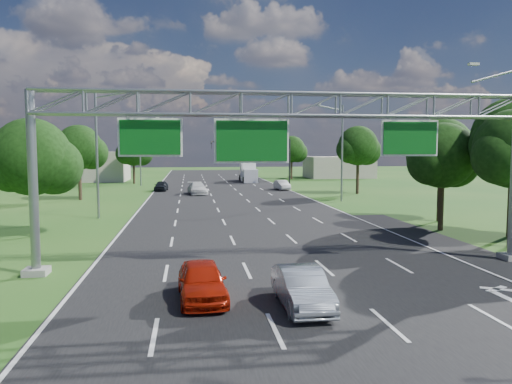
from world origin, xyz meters
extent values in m
plane|color=#1F5319|center=(0.00, 30.00, 0.00)|extent=(220.00, 220.00, 0.00)
cube|color=black|center=(0.00, 30.00, 0.00)|extent=(18.00, 180.00, 0.02)
cube|color=black|center=(10.20, 14.00, 0.00)|extent=(3.00, 30.00, 0.02)
cube|color=gray|center=(11.50, 12.00, 0.15)|extent=(1.00, 1.00, 0.30)
cube|color=gray|center=(-11.00, 12.00, 0.15)|extent=(1.00, 1.00, 0.30)
cylinder|color=gray|center=(-11.00, 12.00, 4.00)|extent=(0.40, 0.40, 8.00)
cylinder|color=gray|center=(10.30, 12.00, 9.00)|extent=(2.54, 0.12, 0.79)
cube|color=beige|center=(9.10, 12.00, 9.50)|extent=(0.50, 0.22, 0.12)
cube|color=white|center=(-6.00, 11.98, 6.00)|extent=(2.80, 0.05, 1.70)
cube|color=#0A5215|center=(-6.00, 11.92, 6.00)|extent=(2.62, 0.05, 1.52)
cube|color=white|center=(-1.50, 11.98, 5.85)|extent=(3.40, 0.05, 2.00)
cube|color=#0A5215|center=(-1.50, 11.92, 5.85)|extent=(3.22, 0.05, 1.82)
cube|color=white|center=(6.00, 11.98, 6.00)|extent=(2.80, 0.05, 1.70)
cube|color=#0A5215|center=(6.00, 11.92, 6.00)|extent=(2.62, 0.05, 1.52)
cylinder|color=black|center=(11.00, 65.00, 3.50)|extent=(0.24, 0.24, 7.00)
cylinder|color=black|center=(5.00, 65.00, 6.60)|extent=(12.00, 0.18, 0.18)
imported|color=black|center=(-1.00, 65.00, 6.05)|extent=(0.18, 0.22, 1.10)
imported|color=black|center=(4.00, 65.00, 6.05)|extent=(0.18, 0.22, 1.10)
imported|color=black|center=(9.00, 65.00, 6.05)|extent=(0.18, 0.22, 1.10)
cylinder|color=gray|center=(-11.50, 30.00, 5.00)|extent=(0.20, 0.20, 10.00)
cylinder|color=gray|center=(-10.20, 30.00, 9.70)|extent=(2.78, 0.12, 0.60)
cube|color=beige|center=(-8.90, 30.00, 10.10)|extent=(0.55, 0.22, 0.12)
cylinder|color=gray|center=(-11.50, 65.00, 5.00)|extent=(0.20, 0.20, 10.00)
cylinder|color=gray|center=(-10.20, 65.00, 9.70)|extent=(2.78, 0.12, 0.60)
cube|color=beige|center=(-8.90, 65.00, 10.10)|extent=(0.55, 0.22, 0.12)
cylinder|color=gray|center=(11.50, 40.00, 5.00)|extent=(0.20, 0.20, 10.00)
cylinder|color=gray|center=(10.20, 40.00, 9.70)|extent=(2.78, 0.12, 0.60)
cube|color=beige|center=(8.90, 40.00, 10.10)|extent=(0.55, 0.22, 0.12)
cylinder|color=#2D2116|center=(13.50, 15.00, 1.87)|extent=(0.36, 0.36, 3.74)
sphere|color=black|center=(12.51, 14.70, 5.06)|extent=(3.08, 3.08, 3.08)
cylinder|color=#2D2116|center=(15.50, 18.00, 2.09)|extent=(0.36, 0.36, 4.18)
sphere|color=black|center=(14.38, 17.70, 5.68)|extent=(3.50, 3.50, 3.50)
cylinder|color=#2D2116|center=(12.50, 21.00, 1.65)|extent=(0.36, 0.36, 3.30)
sphere|color=black|center=(12.50, 21.00, 5.06)|extent=(4.40, 4.40, 4.40)
sphere|color=black|center=(13.60, 21.40, 4.51)|extent=(3.30, 3.30, 3.30)
sphere|color=black|center=(11.51, 20.70, 4.62)|extent=(3.08, 3.08, 3.08)
cylinder|color=#2D2116|center=(14.50, 25.00, 1.76)|extent=(0.36, 0.36, 3.52)
sphere|color=black|center=(14.50, 25.00, 5.44)|extent=(4.80, 4.80, 4.80)
sphere|color=black|center=(15.70, 25.40, 4.84)|extent=(3.60, 3.60, 3.60)
sphere|color=black|center=(13.42, 24.70, 4.96)|extent=(3.36, 3.36, 3.36)
cylinder|color=#2D2116|center=(-14.00, 22.00, 1.54)|extent=(0.36, 0.36, 3.08)
sphere|color=black|center=(-14.00, 22.00, 5.00)|extent=(4.80, 4.80, 4.80)
sphere|color=black|center=(-12.80, 22.40, 4.40)|extent=(3.60, 3.60, 3.60)
sphere|color=black|center=(-15.08, 21.70, 4.52)|extent=(3.36, 3.36, 3.36)
cylinder|color=#2D2116|center=(-16.00, 45.00, 1.87)|extent=(0.36, 0.36, 3.74)
sphere|color=black|center=(-16.00, 45.00, 5.66)|extent=(4.80, 4.80, 4.80)
sphere|color=black|center=(-14.80, 45.40, 5.06)|extent=(3.60, 3.60, 3.60)
sphere|color=black|center=(-17.08, 44.70, 5.18)|extent=(3.36, 3.36, 3.36)
cylinder|color=#2D2116|center=(-13.00, 70.00, 1.65)|extent=(0.36, 0.36, 3.30)
sphere|color=black|center=(-13.00, 70.00, 5.22)|extent=(4.80, 4.80, 4.80)
sphere|color=black|center=(-11.80, 70.40, 4.62)|extent=(3.60, 3.60, 3.60)
sphere|color=black|center=(-14.08, 69.70, 4.74)|extent=(3.36, 3.36, 3.36)
cylinder|color=#2D2116|center=(16.00, 48.00, 1.98)|extent=(0.36, 0.36, 3.96)
sphere|color=black|center=(16.00, 48.00, 5.88)|extent=(4.80, 4.80, 4.80)
sphere|color=black|center=(17.20, 48.40, 5.28)|extent=(3.60, 3.60, 3.60)
sphere|color=black|center=(14.92, 47.70, 5.40)|extent=(3.36, 3.36, 3.36)
cylinder|color=#2D2116|center=(14.00, 78.00, 1.76)|extent=(0.36, 0.36, 3.52)
sphere|color=black|center=(14.00, 78.00, 5.44)|extent=(4.80, 4.80, 4.80)
sphere|color=black|center=(15.20, 78.40, 4.84)|extent=(3.60, 3.60, 3.60)
sphere|color=black|center=(12.92, 77.70, 4.96)|extent=(3.36, 3.36, 3.36)
cube|color=#A9A18E|center=(-22.00, 78.00, 2.50)|extent=(14.00, 10.00, 5.00)
cube|color=#A9A18E|center=(24.00, 82.00, 2.00)|extent=(12.00, 9.00, 4.00)
imported|color=#AE1A08|center=(-3.91, 7.39, 0.71)|extent=(1.88, 4.25, 1.42)
imported|color=#A9AFB4|center=(-0.50, 6.09, 0.69)|extent=(1.52, 4.21, 1.38)
imported|color=silver|center=(-3.38, 50.08, 0.72)|extent=(2.63, 5.16, 1.43)
imported|color=black|center=(-8.00, 55.65, 0.66)|extent=(1.85, 3.97, 1.32)
imported|color=#BBBBBB|center=(8.00, 55.21, 0.65)|extent=(1.80, 4.07, 1.30)
cube|color=white|center=(5.52, 73.69, 1.63)|extent=(2.72, 6.06, 2.96)
cube|color=silver|center=(5.52, 69.55, 1.09)|extent=(2.40, 2.30, 2.17)
cylinder|color=black|center=(4.43, 69.74, 0.49)|extent=(0.35, 0.99, 0.99)
cylinder|color=black|center=(6.60, 69.74, 0.49)|extent=(0.35, 0.99, 0.99)
cylinder|color=black|center=(4.43, 75.67, 0.49)|extent=(0.35, 0.99, 0.99)
cylinder|color=black|center=(6.60, 75.67, 0.49)|extent=(0.35, 0.99, 0.99)
camera|label=1|loc=(-4.32, -10.47, 5.50)|focal=35.00mm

